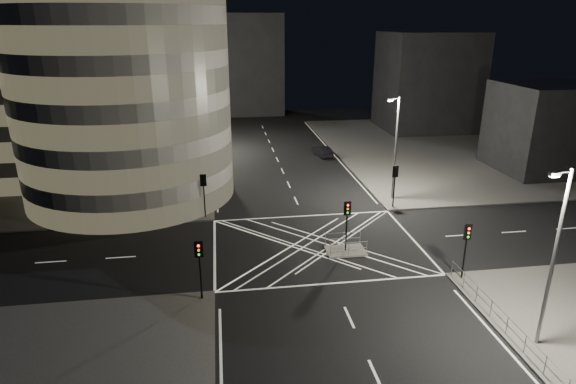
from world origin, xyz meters
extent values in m
plane|color=black|center=(0.00, 0.00, 0.00)|extent=(120.00, 120.00, 0.00)
cube|color=#494744|center=(-29.00, 27.00, 0.07)|extent=(42.00, 42.00, 0.15)
cube|color=#494744|center=(29.00, 27.00, 0.07)|extent=(42.00, 42.00, 0.15)
cube|color=slate|center=(2.00, -1.50, 0.07)|extent=(3.00, 2.00, 0.15)
cylinder|color=gray|center=(-16.00, 14.00, 12.65)|extent=(20.00, 20.00, 25.00)
cube|color=gray|center=(-26.00, 24.00, 12.65)|extent=(20.00, 18.00, 25.00)
cube|color=gray|center=(-22.00, 42.00, 11.15)|extent=(24.00, 16.00, 22.00)
cube|color=black|center=(26.00, 40.00, 7.65)|extent=(14.00, 12.00, 15.00)
cube|color=black|center=(30.00, 16.00, 5.15)|extent=(10.00, 10.00, 10.00)
cube|color=black|center=(-4.00, 58.00, 9.00)|extent=(18.00, 8.00, 18.00)
cylinder|color=black|center=(-10.50, 9.00, 1.88)|extent=(0.32, 0.32, 3.46)
ellipsoid|color=black|center=(-10.50, 9.00, 4.95)|extent=(4.85, 4.85, 5.58)
cylinder|color=black|center=(-10.50, 15.00, 1.74)|extent=(0.32, 0.32, 3.19)
ellipsoid|color=black|center=(-10.50, 15.00, 4.42)|extent=(3.93, 3.93, 4.52)
cylinder|color=black|center=(-10.50, 21.00, 1.99)|extent=(0.32, 0.32, 3.68)
ellipsoid|color=black|center=(-10.50, 21.00, 5.02)|extent=(4.33, 4.33, 4.98)
cylinder|color=black|center=(-10.50, 27.00, 1.74)|extent=(0.32, 0.32, 3.17)
ellipsoid|color=black|center=(-10.50, 27.00, 4.68)|extent=(4.95, 4.95, 5.69)
cylinder|color=black|center=(-10.50, 33.00, 1.65)|extent=(0.32, 0.32, 2.99)
ellipsoid|color=black|center=(-10.50, 33.00, 4.18)|extent=(3.76, 3.76, 4.33)
cylinder|color=black|center=(-8.80, 6.80, 1.65)|extent=(0.12, 0.12, 3.00)
cube|color=black|center=(-8.80, 6.80, 3.60)|extent=(0.28, 0.22, 0.90)
cube|color=black|center=(-8.80, 6.80, 3.60)|extent=(0.55, 0.04, 1.10)
cylinder|color=black|center=(-8.80, -6.80, 1.65)|extent=(0.12, 0.12, 3.00)
cube|color=black|center=(-8.80, -6.80, 3.60)|extent=(0.28, 0.22, 0.90)
cube|color=black|center=(-8.80, -6.80, 3.60)|extent=(0.55, 0.04, 1.10)
cylinder|color=black|center=(8.80, 6.80, 1.65)|extent=(0.12, 0.12, 3.00)
cube|color=black|center=(8.80, 6.80, 3.60)|extent=(0.28, 0.22, 0.90)
cube|color=black|center=(8.80, 6.80, 3.60)|extent=(0.55, 0.04, 1.10)
cylinder|color=black|center=(8.80, -6.80, 1.65)|extent=(0.12, 0.12, 3.00)
cube|color=black|center=(8.80, -6.80, 3.60)|extent=(0.28, 0.22, 0.90)
cube|color=black|center=(8.80, -6.80, 3.60)|extent=(0.55, 0.04, 1.10)
cylinder|color=black|center=(2.00, -1.50, 1.65)|extent=(0.12, 0.12, 3.00)
cube|color=black|center=(2.00, -1.50, 3.60)|extent=(0.28, 0.22, 0.90)
cube|color=black|center=(2.00, -1.50, 3.60)|extent=(0.55, 0.04, 1.10)
cylinder|color=slate|center=(-9.50, 12.00, 5.15)|extent=(0.20, 0.20, 10.00)
cylinder|color=slate|center=(-9.05, 12.00, 10.00)|extent=(0.90, 0.10, 0.10)
cube|color=slate|center=(-8.60, 12.00, 9.90)|extent=(0.50, 0.25, 0.18)
cube|color=white|center=(-8.60, 12.00, 9.79)|extent=(0.42, 0.20, 0.05)
cylinder|color=slate|center=(-9.50, 30.00, 5.15)|extent=(0.20, 0.20, 10.00)
cylinder|color=slate|center=(-9.05, 30.00, 10.00)|extent=(0.90, 0.10, 0.10)
cube|color=slate|center=(-8.60, 30.00, 9.90)|extent=(0.50, 0.25, 0.18)
cube|color=white|center=(-8.60, 30.00, 9.79)|extent=(0.42, 0.20, 0.05)
cylinder|color=slate|center=(9.50, 9.00, 5.15)|extent=(0.20, 0.20, 10.00)
cylinder|color=slate|center=(9.05, 9.00, 10.00)|extent=(0.90, 0.10, 0.10)
cube|color=slate|center=(8.60, 9.00, 9.90)|extent=(0.50, 0.25, 0.18)
cube|color=white|center=(8.60, 9.00, 9.79)|extent=(0.42, 0.20, 0.05)
cylinder|color=slate|center=(9.50, -14.00, 5.15)|extent=(0.20, 0.20, 10.00)
cylinder|color=slate|center=(9.05, -14.00, 10.00)|extent=(0.90, 0.10, 0.10)
cube|color=slate|center=(8.60, -14.00, 9.90)|extent=(0.50, 0.25, 0.18)
cube|color=white|center=(8.60, -14.00, 9.79)|extent=(0.42, 0.20, 0.05)
cube|color=slate|center=(8.30, -12.15, 0.70)|extent=(0.06, 11.70, 1.10)
cube|color=slate|center=(2.00, -2.40, 0.70)|extent=(2.80, 0.06, 1.10)
cube|color=slate|center=(2.00, -0.60, 0.70)|extent=(2.80, 0.06, 1.10)
imported|color=black|center=(6.04, 25.80, 0.66)|extent=(2.24, 4.23, 1.33)
camera|label=1|loc=(-7.20, -33.87, 16.87)|focal=30.00mm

